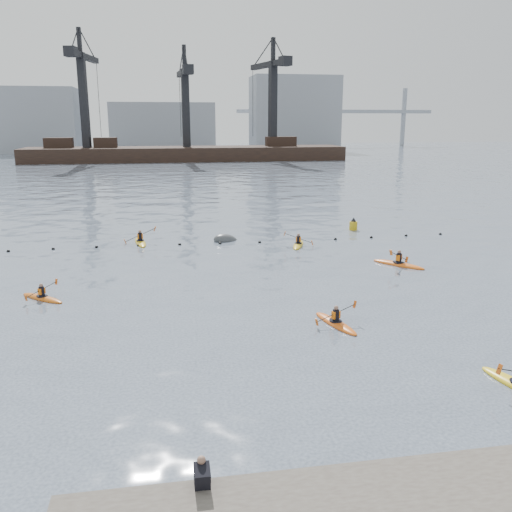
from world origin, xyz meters
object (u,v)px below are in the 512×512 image
Objects in this scene: nav_buoy at (353,226)px; kayaker_5 at (140,242)px; mooring_buoy at (226,241)px; kayaker_3 at (298,244)px; kayaker_0 at (336,322)px; kayaker_4 at (399,264)px; kayaker_2 at (42,297)px.

kayaker_5 is at bearing -173.43° from nav_buoy.
kayaker_5 is 6.45m from mooring_buoy.
kayaker_3 is 0.90× the size of kayaker_5.
kayaker_0 is 11.71m from kayaker_4.
kayaker_0 is 18.67m from mooring_buoy.
mooring_buoy is at bearing -81.47° from kayaker_4.
kayaker_2 is 13.44m from kayaker_5.
kayaker_3 reaches higher than mooring_buoy.
mooring_buoy is 1.64× the size of nav_buoy.
kayaker_3 is 5.74m from mooring_buoy.
mooring_buoy is at bearing -10.63° from kayaker_5.
nav_buoy is (11.14, 2.29, 0.37)m from mooring_buoy.
kayaker_0 is at bearing -77.20° from kayaker_3.
nav_buoy is (17.59, 2.03, 0.26)m from kayaker_5.
nav_buoy is (8.31, 20.74, 0.27)m from kayaker_0.
nav_buoy is at bearing 60.11° from kayaker_3.
nav_buoy is at bearing 11.60° from mooring_buoy.
kayaker_4 reaches higher than kayaker_2.
kayaker_4 reaches higher than mooring_buoy.
kayaker_3 is 7.78m from nav_buoy.
kayaker_5 is at bearing -68.79° from kayaker_4.
kayaker_0 is 1.00× the size of kayaker_3.
kayaker_5 reaches higher than nav_buoy.
kayaker_2 is 0.82× the size of kayaker_4.
mooring_buoy is (-2.83, 18.45, -0.10)m from kayaker_0.
nav_buoy is at bearing -134.38° from kayaker_4.
kayaker_3 is 11.91m from kayaker_5.
kayaker_5 is (4.60, 12.62, 0.02)m from kayaker_2.
kayaker_4 is 2.63× the size of nav_buoy.
kayaker_3 is at bearing -140.89° from nav_buoy.
kayaker_5 is (-11.56, 2.88, 0.01)m from kayaker_3.
kayaker_3 is at bearing 66.03° from kayaker_0.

